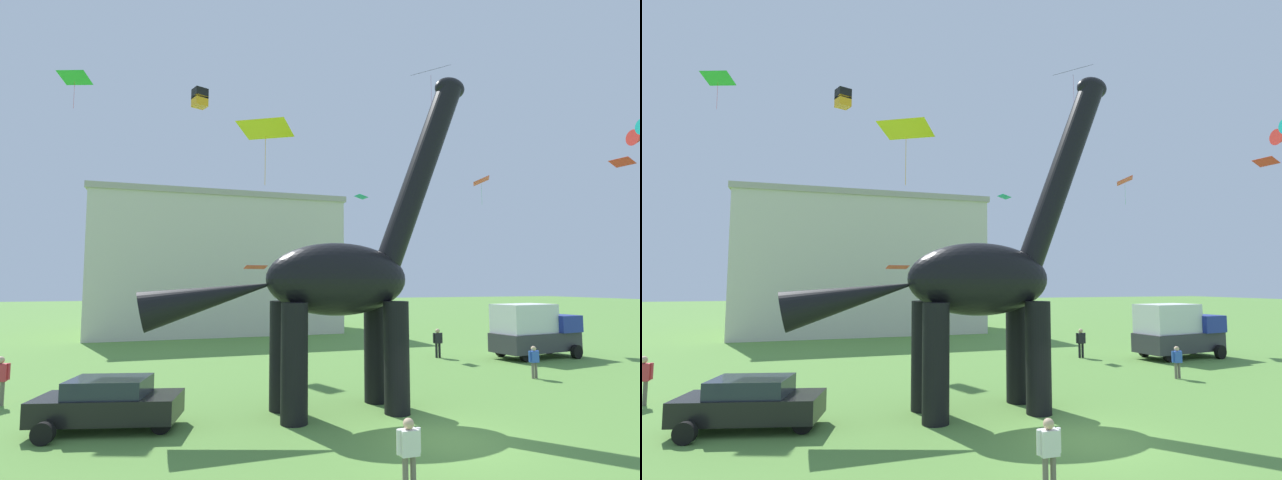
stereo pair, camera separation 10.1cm
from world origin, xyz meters
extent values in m
plane|color=#5B8E3D|center=(0.00, 0.00, 0.00)|extent=(240.00, 240.00, 0.00)
cylinder|color=black|center=(-0.10, 4.56, 1.91)|extent=(0.88, 0.88, 3.82)
cylinder|color=black|center=(-0.10, 2.87, 1.91)|extent=(0.88, 0.88, 3.82)
cylinder|color=black|center=(-3.76, 4.56, 1.91)|extent=(0.88, 0.88, 3.82)
cylinder|color=black|center=(-3.76, 2.87, 1.91)|extent=(0.88, 0.88, 3.82)
ellipsoid|color=black|center=(-1.93, 3.71, 4.59)|extent=(5.22, 2.25, 2.57)
cylinder|color=black|center=(1.46, 3.71, 8.70)|extent=(3.75, 0.96, 7.44)
ellipsoid|color=black|center=(2.89, 3.71, 12.24)|extent=(1.29, 0.80, 0.88)
cone|color=black|center=(-6.31, 3.71, 4.00)|extent=(4.59, 1.29, 2.18)
cube|color=black|center=(-9.30, 4.04, 0.67)|extent=(4.51, 2.75, 0.72)
cube|color=#232B35|center=(-9.30, 4.04, 1.29)|extent=(2.58, 2.07, 0.52)
cylinder|color=black|center=(-7.75, 4.93, 0.31)|extent=(0.65, 0.36, 0.62)
cylinder|color=black|center=(-7.75, 3.15, 0.31)|extent=(0.65, 0.36, 0.62)
cylinder|color=black|center=(-10.85, 4.93, 0.31)|extent=(0.65, 0.36, 0.62)
cylinder|color=black|center=(-10.85, 3.15, 0.31)|extent=(0.65, 0.36, 0.62)
cube|color=#38383D|center=(13.52, 11.15, 0.95)|extent=(5.83, 2.84, 1.10)
cube|color=navy|center=(15.37, 11.15, 2.00)|extent=(2.04, 2.16, 1.00)
cube|color=silver|center=(12.74, 11.15, 2.35)|extent=(3.82, 2.48, 1.70)
cylinder|color=black|center=(15.54, 12.20, 0.40)|extent=(0.83, 0.37, 0.80)
cylinder|color=black|center=(15.54, 10.10, 0.40)|extent=(0.83, 0.37, 0.80)
cylinder|color=black|center=(11.84, 12.20, 0.40)|extent=(0.83, 0.37, 0.80)
cylinder|color=black|center=(11.84, 10.10, 0.40)|extent=(0.83, 0.37, 0.80)
cylinder|color=black|center=(7.84, 13.01, 0.43)|extent=(0.14, 0.14, 0.85)
cylinder|color=black|center=(8.05, 13.01, 0.43)|extent=(0.14, 0.14, 0.85)
cube|color=black|center=(7.94, 13.01, 1.15)|extent=(0.46, 0.28, 0.60)
sphere|color=tan|center=(7.94, 13.01, 1.59)|extent=(0.27, 0.27, 0.27)
cylinder|color=black|center=(7.68, 13.01, 1.18)|extent=(0.11, 0.11, 0.57)
cylinder|color=black|center=(8.21, 13.01, 1.18)|extent=(0.11, 0.11, 0.57)
cylinder|color=#6B6056|center=(8.74, 6.21, 0.37)|extent=(0.12, 0.12, 0.74)
cylinder|color=#6B6056|center=(8.92, 6.21, 0.37)|extent=(0.12, 0.12, 0.74)
cube|color=blue|center=(8.83, 6.21, 1.00)|extent=(0.40, 0.25, 0.52)
sphere|color=tan|center=(8.83, 6.21, 1.38)|extent=(0.23, 0.23, 0.23)
cylinder|color=blue|center=(8.59, 6.21, 1.03)|extent=(0.10, 0.10, 0.50)
cylinder|color=blue|center=(9.06, 6.21, 1.03)|extent=(0.10, 0.10, 0.50)
cylinder|color=#6B6056|center=(-13.29, 8.36, 0.44)|extent=(0.15, 0.15, 0.88)
cube|color=#D1333D|center=(-13.40, 8.36, 1.19)|extent=(0.48, 0.29, 0.62)
sphere|color=tan|center=(-13.40, 8.36, 1.64)|extent=(0.27, 0.27, 0.27)
cylinder|color=#D1333D|center=(-13.12, 8.36, 1.22)|extent=(0.12, 0.12, 0.59)
cylinder|color=#6B6056|center=(-2.81, -2.66, 0.38)|extent=(0.13, 0.13, 0.76)
cylinder|color=#6B6056|center=(-2.62, -2.66, 0.38)|extent=(0.13, 0.13, 0.76)
cube|color=silver|center=(-2.71, -2.66, 1.04)|extent=(0.41, 0.25, 0.54)
sphere|color=tan|center=(-2.71, -2.66, 1.43)|extent=(0.24, 0.24, 0.24)
cylinder|color=silver|center=(-2.95, -2.66, 1.06)|extent=(0.10, 0.10, 0.51)
cylinder|color=silver|center=(-2.47, -2.66, 1.06)|extent=(0.10, 0.10, 0.51)
cone|color=red|center=(14.58, 4.81, 11.70)|extent=(0.77, 0.87, 0.81)
cube|color=red|center=(-4.49, 5.85, 5.05)|extent=(0.84, 0.64, 0.12)
cube|color=#19B2B7|center=(5.48, 18.69, 10.63)|extent=(0.75, 0.99, 0.21)
cube|color=red|center=(15.36, 6.37, 10.92)|extent=(0.91, 1.17, 0.30)
cube|color=yellow|center=(-5.47, -0.53, 8.34)|extent=(1.56, 1.45, 0.20)
cylinder|color=orange|center=(-5.47, -0.53, 7.52)|extent=(0.01, 0.01, 1.26)
cube|color=black|center=(3.28, 5.70, 13.96)|extent=(1.72, 1.82, 0.51)
cylinder|color=pink|center=(3.28, 5.70, 12.99)|extent=(0.01, 0.01, 1.50)
cube|color=red|center=(15.48, 18.27, 12.40)|extent=(1.91, 2.01, 0.47)
cylinder|color=green|center=(15.48, 18.27, 11.33)|extent=(0.01, 0.01, 1.64)
cube|color=green|center=(-12.45, 14.16, 15.00)|extent=(1.70, 1.46, 0.34)
cylinder|color=red|center=(-12.45, 14.16, 14.07)|extent=(0.01, 0.01, 1.43)
cube|color=black|center=(-5.74, 21.36, 17.83)|extent=(1.17, 1.17, 0.73)
cube|color=orange|center=(-5.74, 21.36, 17.26)|extent=(1.17, 1.17, 0.73)
cube|color=beige|center=(-3.02, 34.17, 5.90)|extent=(21.09, 13.58, 11.79)
cube|color=#ABA396|center=(-3.02, 34.17, 12.04)|extent=(21.51, 13.85, 0.50)
camera|label=1|loc=(-7.82, -11.97, 4.44)|focal=26.41mm
camera|label=2|loc=(-7.72, -12.00, 4.44)|focal=26.41mm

